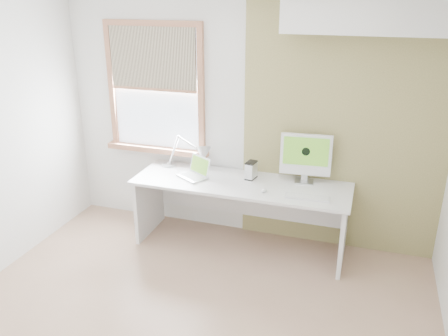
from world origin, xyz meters
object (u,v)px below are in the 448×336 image
at_px(desk_lamp, 197,155).
at_px(imac, 306,156).
at_px(laptop, 196,172).
at_px(desk, 242,197).
at_px(external_drive, 251,170).

distance_m(desk_lamp, imac, 1.14).
bearing_deg(imac, laptop, -168.62).
xyz_separation_m(desk, external_drive, (0.07, 0.07, 0.29)).
bearing_deg(laptop, external_drive, 13.01).
xyz_separation_m(desk_lamp, external_drive, (0.60, -0.01, -0.10)).
bearing_deg(desk, desk_lamp, 171.28).
bearing_deg(external_drive, desk, -133.26).
xyz_separation_m(external_drive, imac, (0.53, 0.09, 0.19)).
bearing_deg(imac, desk, -164.78).
bearing_deg(imac, external_drive, -170.35).
bearing_deg(laptop, desk_lamp, 105.58).
distance_m(desk_lamp, external_drive, 0.61).
bearing_deg(external_drive, laptop, -166.99).
bearing_deg(imac, desk_lamp, -175.82).
xyz_separation_m(desk_lamp, imac, (1.13, 0.08, 0.09)).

